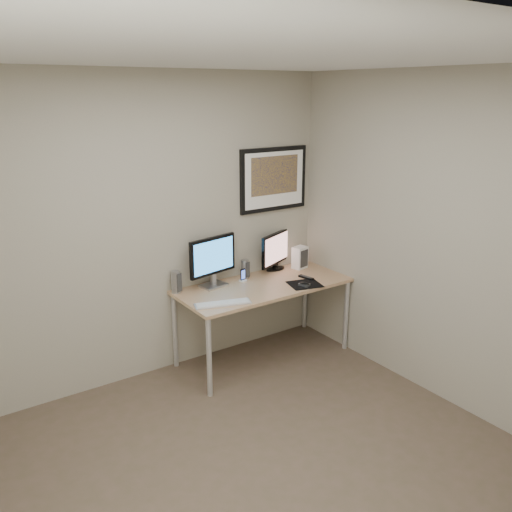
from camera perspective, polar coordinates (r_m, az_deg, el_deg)
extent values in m
plane|color=#4B422F|center=(3.84, 0.19, -22.21)|extent=(3.60, 3.60, 0.00)
plane|color=white|center=(2.98, 0.24, 20.37)|extent=(3.60, 3.60, 0.00)
plane|color=gray|center=(4.61, -11.94, 2.52)|extent=(3.60, 0.00, 3.60)
plane|color=gray|center=(4.41, 19.80, 1.20)|extent=(0.00, 3.40, 3.40)
cube|color=#8F6545|center=(4.96, 0.79, -3.18)|extent=(1.60, 0.70, 0.03)
cylinder|color=silver|center=(4.49, -4.96, -10.58)|extent=(0.04, 0.04, 0.70)
cylinder|color=silver|center=(4.99, -8.54, -7.78)|extent=(0.04, 0.04, 0.70)
cylinder|color=silver|center=(5.33, 9.45, -6.17)|extent=(0.04, 0.04, 0.70)
cylinder|color=silver|center=(5.75, 5.18, -4.22)|extent=(0.04, 0.04, 0.70)
cube|color=black|center=(5.19, 1.86, 8.08)|extent=(0.75, 0.03, 0.60)
cube|color=white|center=(5.18, 1.97, 8.05)|extent=(0.67, 0.00, 0.52)
cube|color=gold|center=(5.17, 2.00, 8.49)|extent=(0.54, 0.00, 0.36)
cube|color=#A5A5AA|center=(4.92, -4.52, -3.08)|extent=(0.26, 0.20, 0.02)
cube|color=#A5A5AA|center=(4.90, -4.53, -2.44)|extent=(0.05, 0.04, 0.10)
cube|color=black|center=(4.83, -4.59, 0.03)|extent=(0.50, 0.12, 0.34)
cube|color=#2571B2|center=(4.82, -4.49, -0.02)|extent=(0.44, 0.09, 0.29)
cube|color=black|center=(5.36, 2.05, -1.36)|extent=(0.23, 0.18, 0.02)
cube|color=black|center=(5.35, 2.05, -1.04)|extent=(0.06, 0.05, 0.05)
cube|color=black|center=(5.29, 2.07, 0.81)|extent=(0.45, 0.22, 0.31)
cube|color=tan|center=(5.28, 2.17, 0.77)|extent=(0.40, 0.18, 0.27)
cylinder|color=#A5A5AA|center=(4.77, -8.45, -2.72)|extent=(0.10, 0.10, 0.20)
cylinder|color=#A5A5AA|center=(5.10, -1.18, -1.37)|extent=(0.08, 0.08, 0.18)
cube|color=black|center=(5.01, -1.40, -2.02)|extent=(0.07, 0.07, 0.12)
cube|color=silver|center=(4.51, -3.51, -5.00)|extent=(0.49, 0.26, 0.02)
cube|color=black|center=(4.97, 5.15, -2.98)|extent=(0.34, 0.32, 0.00)
ellipsoid|color=black|center=(4.92, 5.12, -2.95)|extent=(0.09, 0.11, 0.03)
cube|color=black|center=(5.13, 5.30, -2.25)|extent=(0.07, 0.17, 0.02)
cube|color=white|center=(5.39, 4.64, -0.15)|extent=(0.16, 0.13, 0.22)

